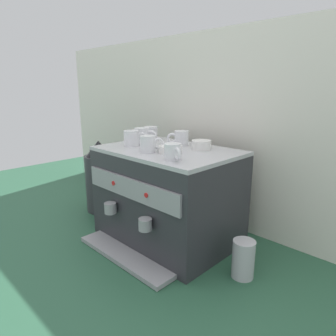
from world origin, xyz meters
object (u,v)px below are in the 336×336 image
ceramic_bowl_0 (170,149)px  milk_pitcher (243,259)px  coffee_grinder (100,178)px  espresso_machine (167,195)px  ceramic_cup_2 (173,152)px  ceramic_cup_4 (132,138)px  ceramic_cup_1 (142,136)px  ceramic_cup_3 (181,138)px  ceramic_cup_5 (151,133)px  ceramic_cup_0 (149,144)px  ceramic_bowl_1 (201,145)px

ceramic_bowl_0 → milk_pitcher: (0.38, 0.03, -0.40)m
coffee_grinder → ceramic_bowl_0: bearing=-1.7°
espresso_machine → ceramic_bowl_0: ceramic_bowl_0 is taller
ceramic_cup_2 → ceramic_cup_4: bearing=167.8°
ceramic_cup_1 → ceramic_cup_4: ceramic_cup_1 is taller
ceramic_cup_3 → milk_pitcher: (0.47, -0.14, -0.42)m
coffee_grinder → ceramic_cup_4: bearing=-5.3°
ceramic_cup_3 → ceramic_cup_4: (-0.16, -0.18, 0.00)m
ceramic_cup_5 → ceramic_cup_1: bearing=-66.4°
coffee_grinder → milk_pitcher: (1.00, 0.01, -0.13)m
ceramic_cup_1 → ceramic_bowl_0: size_ratio=1.06×
milk_pitcher → ceramic_cup_0: bearing=-169.5°
ceramic_cup_0 → ceramic_cup_5: bearing=136.2°
ceramic_bowl_1 → coffee_grinder: 0.74m
espresso_machine → ceramic_cup_3: 0.29m
espresso_machine → ceramic_bowl_0: size_ratio=6.13×
ceramic_bowl_1 → coffee_grinder: bearing=-168.8°
ceramic_cup_5 → ceramic_bowl_0: size_ratio=1.03×
ceramic_cup_4 → espresso_machine: bearing=19.2°
ceramic_cup_4 → milk_pitcher: bearing=3.9°
ceramic_cup_2 → ceramic_cup_5: (-0.42, 0.26, 0.00)m
espresso_machine → ceramic_cup_2: bearing=-39.2°
espresso_machine → ceramic_cup_4: ceramic_cup_4 is taller
ceramic_cup_5 → milk_pitcher: bearing=-11.3°
ceramic_cup_4 → coffee_grinder: (-0.37, 0.03, -0.29)m
ceramic_cup_1 → ceramic_cup_5: bearing=113.6°
ceramic_bowl_1 → ceramic_bowl_0: bearing=-109.7°
ceramic_cup_5 → ceramic_bowl_1: (0.37, -0.02, -0.02)m
espresso_machine → coffee_grinder: 0.55m
ceramic_cup_5 → ceramic_cup_4: bearing=-70.0°
ceramic_cup_5 → ceramic_bowl_0: ceramic_cup_5 is taller
ceramic_cup_0 → ceramic_cup_2: bearing=-10.2°
ceramic_cup_1 → ceramic_bowl_1: (0.33, 0.08, -0.02)m
ceramic_cup_1 → ceramic_bowl_0: ceramic_cup_1 is taller
ceramic_bowl_1 → coffee_grinder: (-0.67, -0.13, -0.27)m
coffee_grinder → milk_pitcher: bearing=0.5°
ceramic_cup_2 → ceramic_bowl_0: 0.14m
ceramic_cup_1 → ceramic_cup_3: 0.21m
ceramic_cup_2 → ceramic_cup_0: bearing=169.8°
ceramic_cup_3 → ceramic_bowl_1: 0.14m
ceramic_cup_2 → coffee_grinder: ceramic_cup_2 is taller
ceramic_cup_0 → coffee_grinder: size_ratio=0.23×
espresso_machine → ceramic_cup_5: 0.38m
ceramic_cup_5 → ceramic_bowl_0: bearing=-27.8°
ceramic_cup_0 → ceramic_cup_1: (-0.19, 0.13, 0.00)m
ceramic_cup_2 → coffee_grinder: bearing=171.3°
ceramic_cup_0 → ceramic_cup_3: size_ratio=1.06×
espresso_machine → ceramic_cup_2: 0.35m
ceramic_cup_0 → ceramic_cup_1: size_ratio=0.89×
ceramic_cup_5 → milk_pitcher: (0.70, -0.14, -0.42)m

